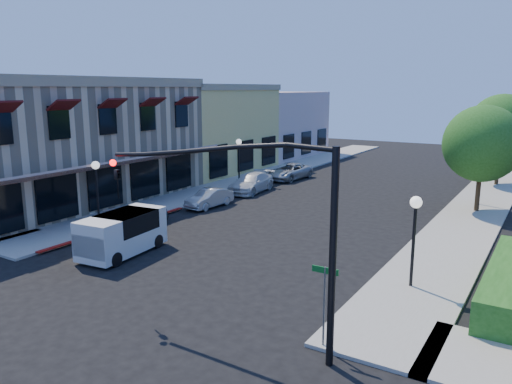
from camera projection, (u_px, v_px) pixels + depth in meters
The scene contains 21 objects.
ground at pixel (87, 317), 16.50m from camera, with size 120.00×120.00×0.00m, color black.
sidewalk_left at pixel (268, 174), 43.49m from camera, with size 3.50×50.00×0.12m, color gray.
sidewalk_right at pixel (486, 196), 34.53m from camera, with size 3.50×50.00×0.12m, color gray.
curb_red_strip at pixel (120, 229), 26.70m from camera, with size 0.25×10.00×0.06m, color maroon.
corner_brick_building at pixel (58, 141), 32.77m from camera, with size 11.77×18.20×8.10m.
yellow_stucco_building at pixel (199, 129), 45.35m from camera, with size 10.00×12.00×7.60m, color #DFC964.
pink_stucco_building at pixel (266, 124), 55.42m from camera, with size 10.00×12.00×7.00m, color beige.
hedge at pixel (507, 298), 18.01m from camera, with size 1.40×8.00×1.10m, color #1D4F16.
street_tree_a at pixel (482, 144), 29.49m from camera, with size 4.56×4.56×6.48m.
street_tree_b at pixel (502, 127), 37.76m from camera, with size 4.94×4.94×7.02m.
signal_mast_arm at pixel (262, 210), 13.91m from camera, with size 8.01×0.39×6.00m.
street_name_sign at pixel (324, 294), 14.14m from camera, with size 0.80×0.06×2.50m.
lamppost_left_near at pixel (96, 176), 26.97m from camera, with size 0.44×0.44×3.57m.
lamppost_left_far at pixel (239, 150), 38.64m from camera, with size 0.44×0.44×3.57m.
lamppost_right_near at pixel (415, 219), 18.26m from camera, with size 0.44×0.44×3.57m.
lamppost_right_far at pixel (480, 163), 31.61m from camera, with size 0.44×0.44×3.57m.
white_van at pixel (122, 231), 22.50m from camera, with size 2.21×4.38×1.87m.
parked_car_a at pixel (141, 218), 26.95m from camera, with size 1.32×3.28×1.12m, color black.
parked_car_b at pixel (209, 198), 31.58m from camera, with size 1.23×3.52×1.16m, color #A5A9AA.
parked_car_c at pixel (251, 183), 36.18m from camera, with size 1.92×4.72×1.37m, color beige.
parked_car_d at pixel (289, 171), 41.23m from camera, with size 2.19×4.75×1.32m, color #A4A8A9.
Camera 1 is at (12.78, -10.11, 7.42)m, focal length 35.00 mm.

